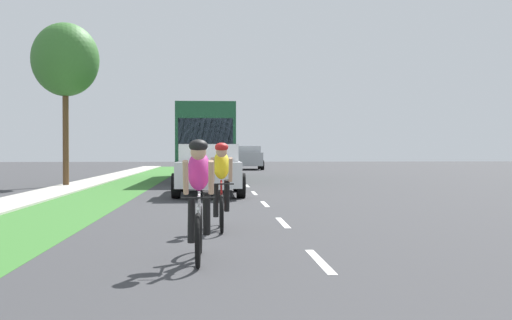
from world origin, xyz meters
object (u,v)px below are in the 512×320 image
at_px(pickup_white, 209,169).
at_px(suv_silver, 249,157).
at_px(street_tree_near, 65,60).
at_px(cyclist_lead, 199,199).
at_px(cyclist_trailing, 221,185).
at_px(bus_dark_green, 207,140).
at_px(sedan_maroon, 210,158).

xyz_separation_m(pickup_white, suv_silver, (2.85, 27.42, 0.12)).
height_order(suv_silver, street_tree_near, street_tree_near).
bearing_deg(suv_silver, cyclist_lead, -94.18).
distance_m(cyclist_trailing, suv_silver, 36.49).
distance_m(cyclist_lead, pickup_white, 12.13).
relative_size(bus_dark_green, suv_silver, 2.47).
distance_m(pickup_white, bus_dark_green, 11.08).
bearing_deg(cyclist_trailing, cyclist_lead, -96.03).
xyz_separation_m(cyclist_trailing, pickup_white, (-0.29, 8.98, 0.02)).
xyz_separation_m(cyclist_trailing, sedan_maroon, (-0.48, 48.67, -0.04)).
distance_m(pickup_white, street_tree_near, 8.97).
bearing_deg(street_tree_near, cyclist_lead, -71.66).
relative_size(cyclist_lead, cyclist_trailing, 1.00).
bearing_deg(cyclist_lead, pickup_white, 89.79).
relative_size(cyclist_trailing, bus_dark_green, 0.15).
xyz_separation_m(cyclist_trailing, street_tree_near, (-6.11, 14.30, 4.28)).
relative_size(sedan_maroon, street_tree_near, 0.65).
bearing_deg(pickup_white, suv_silver, 84.07).
height_order(cyclist_trailing, bus_dark_green, bus_dark_green).
bearing_deg(cyclist_lead, cyclist_trailing, 83.97).
bearing_deg(suv_silver, bus_dark_green, -100.45).
bearing_deg(cyclist_trailing, sedan_maroon, 90.56).
xyz_separation_m(suv_silver, sedan_maroon, (-3.04, 12.27, -0.18)).
xyz_separation_m(pickup_white, sedan_maroon, (-0.19, 39.69, -0.06)).
bearing_deg(street_tree_near, bus_dark_green, 45.28).
distance_m(suv_silver, street_tree_near, 24.10).
bearing_deg(bus_dark_green, sedan_maroon, 90.03).
height_order(cyclist_trailing, sedan_maroon, cyclist_trailing).
xyz_separation_m(bus_dark_green, suv_silver, (3.02, 16.40, -1.03)).
height_order(bus_dark_green, sedan_maroon, bus_dark_green).
height_order(cyclist_lead, pickup_white, pickup_white).
bearing_deg(suv_silver, street_tree_near, -111.43).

